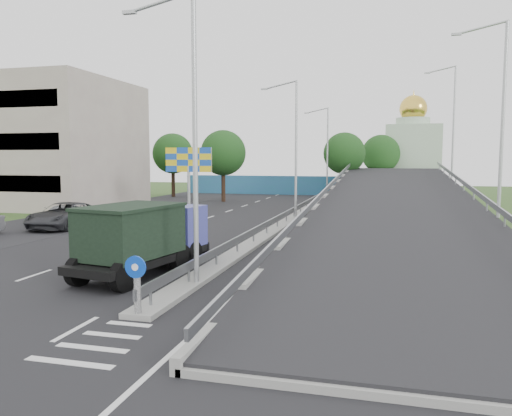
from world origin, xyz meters
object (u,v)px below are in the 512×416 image
(dump_truck, at_px, (144,235))
(parked_car_d, at_px, (62,215))
(lamp_post_far, at_px, (326,148))
(lamp_post_mid, at_px, (294,142))
(lamp_post_near, at_px, (190,123))
(billboard, at_px, (189,164))
(parked_car_c, at_px, (64,215))
(sign_bollard, at_px, (137,285))
(church, at_px, (412,153))

(dump_truck, relative_size, parked_car_d, 1.47)
(lamp_post_far, distance_m, dump_truck, 38.95)
(lamp_post_mid, bearing_deg, lamp_post_far, 90.00)
(lamp_post_near, bearing_deg, billboard, 112.49)
(lamp_post_mid, bearing_deg, parked_car_c, -150.81)
(parked_car_d, bearing_deg, sign_bollard, -51.24)
(church, height_order, parked_car_d, church)
(dump_truck, xyz_separation_m, parked_car_d, (-12.62, 12.19, -0.90))
(sign_bollard, relative_size, billboard, 0.30)
(lamp_post_near, height_order, dump_truck, lamp_post_near)
(billboard, bearing_deg, sign_bollard, -70.79)
(lamp_post_mid, height_order, lamp_post_far, same)
(lamp_post_near, height_order, church, church)
(lamp_post_near, relative_size, church, 0.73)
(lamp_post_near, bearing_deg, lamp_post_far, 90.00)
(sign_bollard, relative_size, parked_car_c, 0.28)
(parked_car_c, distance_m, parked_car_d, 1.82)
(lamp_post_far, bearing_deg, lamp_post_near, -90.00)
(dump_truck, height_order, parked_car_d, dump_truck)
(sign_bollard, xyz_separation_m, parked_car_c, (-13.86, 16.02, -0.19))
(lamp_post_mid, distance_m, billboard, 9.47)
(lamp_post_near, relative_size, dump_truck, 1.50)
(lamp_post_near, height_order, billboard, lamp_post_near)
(lamp_post_mid, xyz_separation_m, church, (9.89, 34.00, -0.50))
(dump_truck, height_order, parked_car_c, dump_truck)
(billboard, distance_m, dump_truck, 21.81)
(sign_bollard, xyz_separation_m, billboard, (-9.00, 25.83, 3.15))
(lamp_post_far, bearing_deg, billboard, -116.84)
(lamp_post_near, relative_size, parked_car_d, 2.20)
(church, bearing_deg, sign_bollard, -99.81)
(lamp_post_far, height_order, billboard, lamp_post_far)
(lamp_post_near, distance_m, parked_car_d, 20.99)
(sign_bollard, xyz_separation_m, lamp_post_near, (0.11, 3.83, 4.77))
(sign_bollard, height_order, dump_truck, dump_truck)
(billboard, height_order, parked_car_c, billboard)
(lamp_post_mid, bearing_deg, dump_truck, -97.80)
(lamp_post_mid, distance_m, parked_car_c, 16.76)
(lamp_post_mid, height_order, parked_car_c, lamp_post_mid)
(lamp_post_near, xyz_separation_m, lamp_post_mid, (0.00, 20.00, 0.00))
(sign_bollard, height_order, lamp_post_far, lamp_post_far)
(lamp_post_mid, bearing_deg, parked_car_d, -156.99)
(lamp_post_mid, height_order, dump_truck, lamp_post_mid)
(sign_bollard, height_order, lamp_post_near, lamp_post_near)
(lamp_post_near, xyz_separation_m, parked_car_c, (-13.97, 12.20, -4.97))
(lamp_post_near, bearing_deg, sign_bollard, -91.64)
(lamp_post_near, xyz_separation_m, lamp_post_far, (0.00, 40.00, 0.00))
(lamp_post_far, distance_m, billboard, 20.24)
(sign_bollard, xyz_separation_m, lamp_post_far, (0.11, 43.83, 4.77))
(lamp_post_mid, relative_size, parked_car_c, 1.67)
(church, distance_m, parked_car_c, 48.34)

